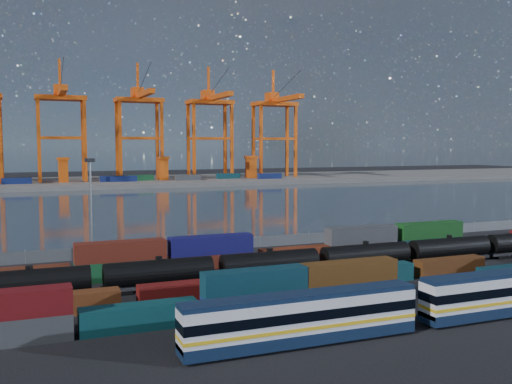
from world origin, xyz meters
name	(u,v)px	position (x,y,z in m)	size (l,w,h in m)	color
ground	(336,281)	(0.00, 0.00, 0.00)	(700.00, 700.00, 0.00)	black
harbor_water	(166,206)	(0.00, 105.00, 0.01)	(700.00, 700.00, 0.00)	#303A45
far_quay	(117,182)	(0.00, 210.00, 1.00)	(700.00, 70.00, 2.00)	#514F4C
distant_mountains	(66,71)	(63.02, 1600.00, 220.29)	(2470.00, 1100.00, 520.00)	#1E2630
container_row_south	(434,276)	(7.85, -10.69, 2.35)	(139.27, 2.42, 5.16)	#44464A
container_row_mid	(354,276)	(1.17, -2.63, 1.20)	(139.90, 2.26, 2.41)	#44464A
container_row_north	(251,254)	(-8.15, 11.78, 2.25)	(142.38, 2.53, 5.40)	#121159
tanker_string	(319,260)	(-0.59, 3.88, 2.23)	(91.97, 3.11, 4.45)	black
waterfront_fence	(260,242)	(0.00, 28.00, 1.00)	(160.12, 0.12, 2.20)	#595B5E
yard_light_mast	(91,204)	(-30.00, 26.00, 9.30)	(1.60, 0.40, 16.60)	slate
gantry_cranes	(101,109)	(-7.50, 203.48, 35.12)	(197.04, 42.31, 57.30)	#E55210
quay_containers	(97,179)	(-11.00, 195.46, 3.30)	(172.58, 10.99, 2.60)	navy
straddle_carriers	(115,168)	(-2.50, 200.00, 7.82)	(140.00, 7.00, 11.10)	#E55210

